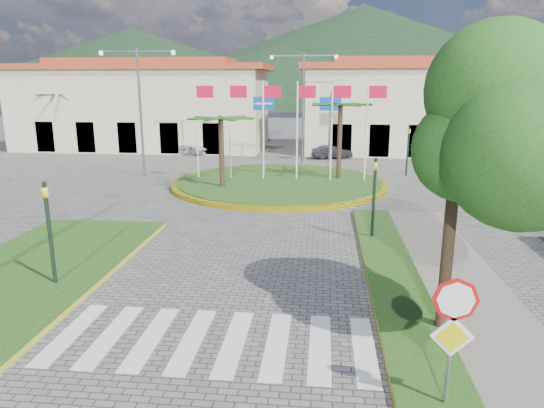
# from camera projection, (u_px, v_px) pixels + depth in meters

# --- Properties ---
(verge_right) EXTENTS (1.60, 28.00, 0.18)m
(verge_right) POSITION_uv_depth(u_px,v_px,m) (439.00, 406.00, 8.93)
(verge_right) COLOR #1D4112
(verge_right) RESTS_ON ground
(median_left) EXTENTS (5.00, 14.00, 0.18)m
(median_left) POSITION_uv_depth(u_px,v_px,m) (4.00, 290.00, 13.95)
(median_left) COLOR #1D4112
(median_left) RESTS_ON ground
(crosswalk) EXTENTS (8.00, 3.00, 0.01)m
(crosswalk) POSITION_uv_depth(u_px,v_px,m) (209.00, 341.00, 11.37)
(crosswalk) COLOR silver
(crosswalk) RESTS_ON ground
(roundabout_island) EXTENTS (12.70, 12.70, 6.00)m
(roundabout_island) POSITION_uv_depth(u_px,v_px,m) (279.00, 182.00, 28.70)
(roundabout_island) COLOR yellow
(roundabout_island) RESTS_ON ground
(stop_sign) EXTENTS (0.80, 0.11, 2.65)m
(stop_sign) POSITION_uv_depth(u_px,v_px,m) (453.00, 324.00, 8.47)
(stop_sign) COLOR slate
(stop_sign) RESTS_ON ground
(deciduous_tree) EXTENTS (3.60, 3.60, 6.80)m
(deciduous_tree) POSITION_uv_depth(u_px,v_px,m) (460.00, 116.00, 10.52)
(deciduous_tree) COLOR black
(deciduous_tree) RESTS_ON ground
(traffic_light_left) EXTENTS (0.15, 0.18, 3.20)m
(traffic_light_left) POSITION_uv_depth(u_px,v_px,m) (49.00, 225.00, 13.85)
(traffic_light_left) COLOR black
(traffic_light_left) RESTS_ON ground
(traffic_light_right) EXTENTS (0.15, 0.18, 3.20)m
(traffic_light_right) POSITION_uv_depth(u_px,v_px,m) (374.00, 191.00, 18.16)
(traffic_light_right) COLOR black
(traffic_light_right) RESTS_ON ground
(traffic_light_far) EXTENTS (0.18, 0.15, 3.20)m
(traffic_light_far) POSITION_uv_depth(u_px,v_px,m) (408.00, 146.00, 31.31)
(traffic_light_far) COLOR black
(traffic_light_far) RESTS_ON ground
(direction_sign_west) EXTENTS (1.60, 0.14, 5.20)m
(direction_sign_west) POSITION_uv_depth(u_px,v_px,m) (264.00, 115.00, 36.74)
(direction_sign_west) COLOR slate
(direction_sign_west) RESTS_ON ground
(direction_sign_east) EXTENTS (1.60, 0.14, 5.20)m
(direction_sign_east) POSITION_uv_depth(u_px,v_px,m) (330.00, 116.00, 36.23)
(direction_sign_east) COLOR slate
(direction_sign_east) RESTS_ON ground
(street_lamp_centre) EXTENTS (4.80, 0.16, 8.00)m
(street_lamp_centre) POSITION_uv_depth(u_px,v_px,m) (303.00, 103.00, 35.27)
(street_lamp_centre) COLOR slate
(street_lamp_centre) RESTS_ON ground
(street_lamp_west) EXTENTS (4.80, 0.16, 8.00)m
(street_lamp_west) POSITION_uv_depth(u_px,v_px,m) (140.00, 106.00, 30.51)
(street_lamp_west) COLOR slate
(street_lamp_west) RESTS_ON ground
(building_left) EXTENTS (23.32, 9.54, 8.05)m
(building_left) POSITION_uv_depth(u_px,v_px,m) (144.00, 105.00, 44.67)
(building_left) COLOR beige
(building_left) RESTS_ON ground
(building_right) EXTENTS (19.08, 9.54, 8.05)m
(building_right) POSITION_uv_depth(u_px,v_px,m) (410.00, 107.00, 42.20)
(building_right) COLOR beige
(building_right) RESTS_ON ground
(hill_far_west) EXTENTS (140.00, 140.00, 22.00)m
(hill_far_west) POSITION_uv_depth(u_px,v_px,m) (133.00, 66.00, 145.58)
(hill_far_west) COLOR black
(hill_far_west) RESTS_ON ground
(hill_far_mid) EXTENTS (180.00, 180.00, 30.00)m
(hill_far_mid) POSITION_uv_depth(u_px,v_px,m) (364.00, 54.00, 156.71)
(hill_far_mid) COLOR black
(hill_far_mid) RESTS_ON ground
(hill_near_back) EXTENTS (110.00, 110.00, 16.00)m
(hill_near_back) POSITION_uv_depth(u_px,v_px,m) (279.00, 75.00, 132.03)
(hill_near_back) COLOR black
(hill_near_back) RESTS_ON ground
(white_van) EXTENTS (5.12, 3.53, 1.30)m
(white_van) POSITION_uv_depth(u_px,v_px,m) (185.00, 146.00, 41.55)
(white_van) COLOR silver
(white_van) RESTS_ON ground
(car_dark_a) EXTENTS (4.06, 2.89, 1.29)m
(car_dark_a) POSITION_uv_depth(u_px,v_px,m) (204.00, 144.00, 42.65)
(car_dark_a) COLOR black
(car_dark_a) RESTS_ON ground
(car_dark_b) EXTENTS (3.36, 1.95, 1.05)m
(car_dark_b) POSITION_uv_depth(u_px,v_px,m) (332.00, 152.00, 38.83)
(car_dark_b) COLOR black
(car_dark_b) RESTS_ON ground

